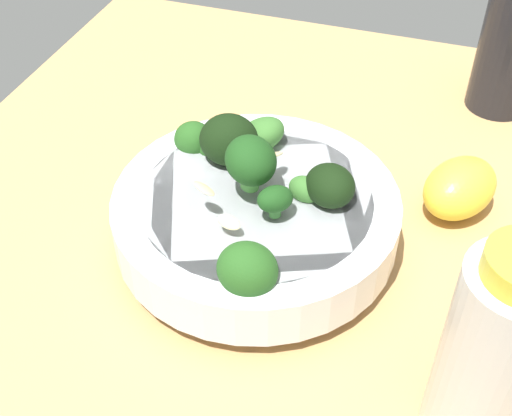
% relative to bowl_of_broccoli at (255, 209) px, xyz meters
% --- Properties ---
extents(ground_plane, '(0.67, 0.67, 0.04)m').
position_rel_bowl_of_broccoli_xyz_m(ground_plane, '(-0.05, 0.02, -0.06)').
color(ground_plane, tan).
extents(bowl_of_broccoli, '(0.22, 0.22, 0.11)m').
position_rel_bowl_of_broccoli_xyz_m(bowl_of_broccoli, '(0.00, 0.00, 0.00)').
color(bowl_of_broccoli, white).
rests_on(bowl_of_broccoli, ground_plane).
extents(lemon_wedge, '(0.09, 0.08, 0.05)m').
position_rel_bowl_of_broccoli_xyz_m(lemon_wedge, '(-0.09, 0.15, -0.01)').
color(lemon_wedge, yellow).
rests_on(lemon_wedge, ground_plane).
extents(bottle_tall, '(0.06, 0.06, 0.15)m').
position_rel_bowl_of_broccoli_xyz_m(bottle_tall, '(0.11, 0.18, 0.04)').
color(bottle_tall, beige).
rests_on(bottle_tall, ground_plane).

